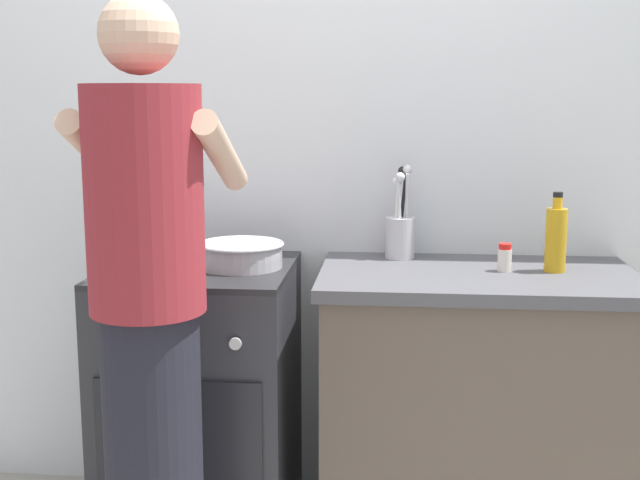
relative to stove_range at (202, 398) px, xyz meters
name	(u,v)px	position (x,y,z in m)	size (l,w,h in m)	color
back_wall	(372,152)	(0.55, 0.35, 0.80)	(3.20, 0.10, 2.50)	silver
countertop	(474,407)	(0.90, 0.00, 0.00)	(1.00, 0.60, 0.90)	brown
stove_range	(202,398)	(0.00, 0.00, 0.00)	(0.60, 0.62, 0.90)	#2D2D33
pot	(152,252)	(-0.14, -0.04, 0.51)	(0.25, 0.19, 0.11)	#B2B2B7
mixing_bowl	(241,253)	(0.14, 0.01, 0.50)	(0.28, 0.28, 0.08)	#B7B7BC
utensil_crock	(400,231)	(0.65, 0.21, 0.54)	(0.10, 0.10, 0.32)	silver
spice_bottle	(505,258)	(0.98, 0.03, 0.49)	(0.04, 0.04, 0.09)	silver
oil_bottle	(556,238)	(1.14, 0.04, 0.56)	(0.07, 0.07, 0.25)	gold
person	(150,325)	(0.00, -0.56, 0.41)	(0.41, 0.50, 1.70)	black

